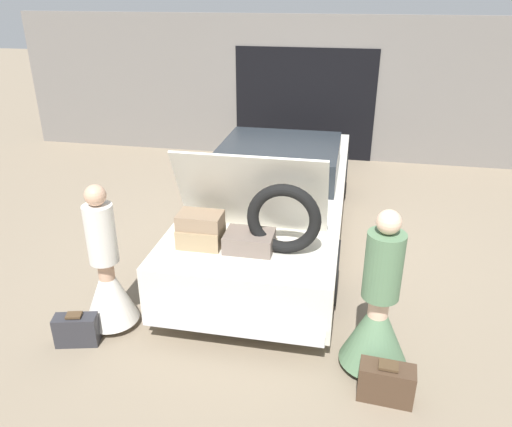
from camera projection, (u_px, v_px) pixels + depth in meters
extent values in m
plane|color=#7F705B|center=(275.00, 233.00, 7.28)|extent=(40.00, 40.00, 0.00)
cube|color=slate|center=(305.00, 89.00, 9.97)|extent=(12.00, 0.12, 2.80)
cube|color=black|center=(304.00, 105.00, 10.03)|extent=(2.80, 0.02, 2.20)
cube|color=silver|center=(275.00, 202.00, 7.07)|extent=(1.89, 5.20, 0.62)
cube|color=#1E2328|center=(279.00, 159.00, 7.13)|extent=(1.66, 1.66, 0.44)
cylinder|color=black|center=(241.00, 169.00, 8.72)|extent=(0.18, 0.74, 0.74)
cylinder|color=black|center=(342.00, 175.00, 8.41)|extent=(0.18, 0.74, 0.74)
cylinder|color=black|center=(181.00, 257.00, 5.89)|extent=(0.18, 0.74, 0.74)
cylinder|color=black|center=(330.00, 272.00, 5.58)|extent=(0.18, 0.74, 0.74)
cube|color=silver|center=(232.00, 328.00, 4.81)|extent=(1.79, 0.10, 0.12)
cube|color=silver|center=(252.00, 194.00, 5.25)|extent=(1.60, 0.51, 0.99)
cube|color=#9E8460|center=(201.00, 236.00, 5.21)|extent=(0.46, 0.34, 0.20)
cube|color=#75665B|center=(249.00, 241.00, 5.12)|extent=(0.50, 0.37, 0.19)
cube|color=#8C7259|center=(200.00, 220.00, 5.13)|extent=(0.45, 0.30, 0.16)
cube|color=brown|center=(246.00, 241.00, 5.13)|extent=(0.40, 0.36, 0.18)
torus|color=black|center=(284.00, 219.00, 4.94)|extent=(0.75, 0.12, 0.75)
cylinder|color=tan|center=(109.00, 293.00, 5.16)|extent=(0.16, 0.16, 0.77)
cone|color=silver|center=(109.00, 290.00, 5.14)|extent=(0.56, 0.56, 0.69)
cylinder|color=silver|center=(101.00, 234.00, 4.87)|extent=(0.29, 0.29, 0.61)
sphere|color=tan|center=(95.00, 195.00, 4.70)|extent=(0.21, 0.21, 0.21)
cylinder|color=beige|center=(375.00, 332.00, 4.57)|extent=(0.18, 0.18, 0.79)
cone|color=#567A56|center=(376.00, 329.00, 4.56)|extent=(0.63, 0.63, 0.71)
cylinder|color=#567A56|center=(384.00, 266.00, 4.28)|extent=(0.33, 0.33, 0.62)
sphere|color=beige|center=(389.00, 222.00, 4.11)|extent=(0.21, 0.21, 0.21)
cube|color=#2D2D33|center=(77.00, 330.00, 4.97)|extent=(0.45, 0.27, 0.32)
cube|color=#4C3823|center=(74.00, 315.00, 4.89)|extent=(0.17, 0.14, 0.02)
cube|color=#473323|center=(386.00, 383.00, 4.30)|extent=(0.49, 0.25, 0.34)
cube|color=#4C3823|center=(389.00, 365.00, 4.22)|extent=(0.17, 0.14, 0.02)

